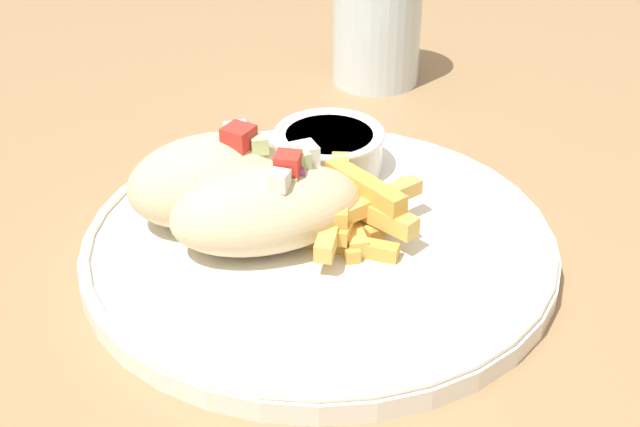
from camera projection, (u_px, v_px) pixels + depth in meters
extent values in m
cube|color=#9E7A51|center=(279.00, 282.00, 0.59)|extent=(1.25, 1.25, 0.04)
cylinder|color=#9E7A51|center=(591.00, 226.00, 1.34)|extent=(0.06, 0.06, 0.72)
cylinder|color=white|center=(320.00, 249.00, 0.58)|extent=(0.31, 0.31, 0.01)
torus|color=white|center=(320.00, 237.00, 0.58)|extent=(0.30, 0.30, 0.01)
ellipsoid|color=beige|center=(267.00, 211.00, 0.56)|extent=(0.13, 0.08, 0.05)
cube|color=#A34C84|center=(295.00, 176.00, 0.55)|extent=(0.01, 0.01, 0.01)
cube|color=#B7D693|center=(298.00, 161.00, 0.55)|extent=(0.02, 0.02, 0.01)
cube|color=red|center=(288.00, 165.00, 0.54)|extent=(0.02, 0.02, 0.02)
cube|color=white|center=(304.00, 156.00, 0.57)|extent=(0.02, 0.02, 0.02)
cube|color=silver|center=(282.00, 180.00, 0.53)|extent=(0.02, 0.02, 0.01)
cube|color=#B7D693|center=(289.00, 183.00, 0.55)|extent=(0.01, 0.01, 0.01)
ellipsoid|color=beige|center=(209.00, 180.00, 0.58)|extent=(0.12, 0.09, 0.06)
cube|color=#A34C84|center=(244.00, 137.00, 0.58)|extent=(0.02, 0.02, 0.01)
cube|color=red|center=(239.00, 140.00, 0.57)|extent=(0.03, 0.03, 0.02)
cube|color=#B7D693|center=(259.00, 144.00, 0.57)|extent=(0.01, 0.01, 0.01)
cube|color=white|center=(237.00, 136.00, 0.58)|extent=(0.02, 0.02, 0.02)
cube|color=gold|center=(353.00, 216.00, 0.59)|extent=(0.03, 0.06, 0.01)
cube|color=gold|center=(345.00, 244.00, 0.56)|extent=(0.07, 0.04, 0.01)
cube|color=#E5B251|center=(356.00, 203.00, 0.61)|extent=(0.03, 0.07, 0.01)
cube|color=#E5B251|center=(351.00, 215.00, 0.59)|extent=(0.03, 0.06, 0.01)
cube|color=gold|center=(343.00, 231.00, 0.58)|extent=(0.01, 0.07, 0.01)
cube|color=gold|center=(381.00, 207.00, 0.60)|extent=(0.06, 0.06, 0.01)
cube|color=#E5B251|center=(349.00, 227.00, 0.58)|extent=(0.01, 0.06, 0.01)
cube|color=#E5B251|center=(376.00, 201.00, 0.57)|extent=(0.07, 0.04, 0.01)
cube|color=gold|center=(339.00, 189.00, 0.58)|extent=(0.03, 0.08, 0.01)
cube|color=gold|center=(350.00, 218.00, 0.57)|extent=(0.03, 0.06, 0.01)
cube|color=gold|center=(365.00, 187.00, 0.57)|extent=(0.04, 0.06, 0.01)
cube|color=#E5B251|center=(372.00, 211.00, 0.57)|extent=(0.05, 0.06, 0.01)
cube|color=#E5B251|center=(333.00, 222.00, 0.56)|extent=(0.04, 0.08, 0.01)
cylinder|color=white|center=(329.00, 151.00, 0.65)|extent=(0.08, 0.08, 0.03)
cylinder|color=white|center=(329.00, 137.00, 0.64)|extent=(0.06, 0.06, 0.01)
torus|color=white|center=(329.00, 134.00, 0.64)|extent=(0.08, 0.08, 0.00)
cylinder|color=silver|center=(377.00, 22.00, 0.80)|extent=(0.08, 0.08, 0.11)
cylinder|color=silver|center=(376.00, 40.00, 0.81)|extent=(0.07, 0.07, 0.07)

